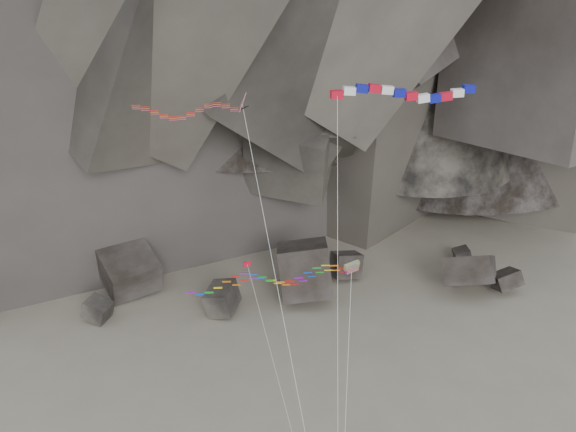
{
  "coord_description": "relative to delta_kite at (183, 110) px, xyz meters",
  "views": [
    {
      "loc": [
        -5.44,
        -38.49,
        39.47
      ],
      "look_at": [
        1.1,
        6.0,
        21.13
      ],
      "focal_mm": 40.0,
      "sensor_mm": 36.0,
      "label": 1
    }
  ],
  "objects": [
    {
      "name": "boulder_field",
      "position": [
        -2.47,
        26.14,
        -27.39
      ],
      "size": [
        73.77,
        17.46,
        8.72
      ],
      "color": "#47423F",
      "rests_on": "ground"
    },
    {
      "name": "delta_kite",
      "position": [
        0.0,
        0.0,
        0.0
      ],
      "size": [
        11.8,
        17.67,
        29.17
      ],
      "rotation": [
        0.0,
        0.0,
        -0.12
      ],
      "color": "red",
      "rests_on": "ground"
    },
    {
      "name": "banner_kite",
      "position": [
        14.98,
        -2.06,
        1.0
      ],
      "size": [
        12.12,
        15.23,
        29.77
      ],
      "rotation": [
        0.0,
        0.0,
        0.0
      ],
      "color": "red",
      "rests_on": "ground"
    },
    {
      "name": "parafoil_kite",
      "position": [
        5.06,
        -3.97,
        -11.32
      ],
      "size": [
        12.65,
        13.14,
        17.74
      ],
      "rotation": [
        0.0,
        0.0,
        0.37
      ],
      "color": "#CFD40B",
      "rests_on": "ground"
    },
    {
      "name": "pennant_kite",
      "position": [
        4.71,
        -6.96,
        -13.9
      ],
      "size": [
        4.51,
        12.59,
        18.15
      ],
      "rotation": [
        0.0,
        0.0,
        0.28
      ],
      "color": "red",
      "rests_on": "ground"
    }
  ]
}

